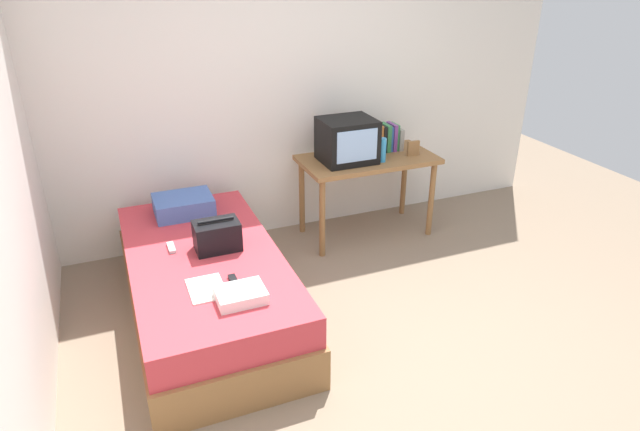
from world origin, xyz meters
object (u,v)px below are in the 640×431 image
object	(u,v)px
picture_frame	(413,148)
magazine	(206,288)
handbag	(217,236)
remote_silver	(171,248)
folded_towel	(241,295)
desk	(367,167)
tv	(347,140)
bed	(207,285)
pillow	(184,205)
remote_dark	(234,282)
water_bottle	(382,150)
book_row	(388,138)

from	to	relation	value
picture_frame	magazine	distance (m)	2.30
picture_frame	handbag	distance (m)	1.95
handbag	remote_silver	bearing A→B (deg)	158.29
handbag	folded_towel	distance (m)	0.65
desk	tv	size ratio (longest dim) A/B	2.64
folded_towel	bed	bearing A→B (deg)	98.69
pillow	remote_dark	bearing A→B (deg)	-84.24
water_bottle	pillow	bearing A→B (deg)	176.77
tv	handbag	size ratio (longest dim) A/B	1.47
tv	magazine	distance (m)	1.88
pillow	book_row	bearing A→B (deg)	4.72
water_bottle	picture_frame	bearing A→B (deg)	5.47
bed	magazine	size ratio (longest dim) A/B	6.90
remote_dark	folded_towel	xyz separation A→B (m)	(-0.01, -0.19, 0.02)
remote_dark	remote_silver	distance (m)	0.65
bed	tv	distance (m)	1.68
picture_frame	handbag	size ratio (longest dim) A/B	0.43
handbag	picture_frame	bearing A→B (deg)	17.74
magazine	folded_towel	bearing A→B (deg)	-49.17
handbag	remote_dark	size ratio (longest dim) A/B	1.92
remote_dark	remote_silver	size ratio (longest dim) A/B	1.08
water_bottle	book_row	xyz separation A→B (m)	(0.19, 0.24, 0.01)
pillow	remote_dark	world-z (taller)	pillow
desk	folded_towel	distance (m)	2.00
bed	tv	world-z (taller)	tv
desk	picture_frame	xyz separation A→B (m)	(0.38, -0.10, 0.16)
tv	book_row	bearing A→B (deg)	15.36
magazine	tv	bearing A→B (deg)	38.50
bed	desk	xyz separation A→B (m)	(1.58, 0.73, 0.39)
bed	water_bottle	bearing A→B (deg)	19.85
water_bottle	tv	bearing A→B (deg)	155.76
bed	handbag	distance (m)	0.37
tv	handbag	xyz separation A→B (m)	(-1.26, -0.68, -0.31)
picture_frame	remote_dark	world-z (taller)	picture_frame
picture_frame	magazine	xyz separation A→B (m)	(-2.02, -1.05, -0.29)
pillow	magazine	size ratio (longest dim) A/B	1.50
remote_silver	book_row	bearing A→B (deg)	18.88
book_row	folded_towel	bearing A→B (deg)	-139.88
tv	handbag	world-z (taller)	tv
magazine	remote_silver	distance (m)	0.59
handbag	magazine	xyz separation A→B (m)	(-0.17, -0.46, -0.10)
tv	remote_silver	size ratio (longest dim) A/B	3.06
magazine	remote_dark	distance (m)	0.17
water_bottle	book_row	distance (m)	0.31
remote_silver	tv	bearing A→B (deg)	19.88
picture_frame	folded_towel	distance (m)	2.25
water_bottle	pillow	distance (m)	1.67
remote_silver	water_bottle	bearing A→B (deg)	13.67
magazine	remote_dark	size ratio (longest dim) A/B	1.86
book_row	pillow	bearing A→B (deg)	-175.28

